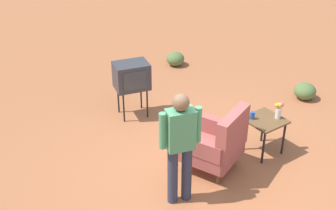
{
  "coord_description": "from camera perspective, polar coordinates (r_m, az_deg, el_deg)",
  "views": [
    {
      "loc": [
        3.47,
        4.06,
        4.11
      ],
      "look_at": [
        -0.13,
        -1.05,
        0.65
      ],
      "focal_mm": 47.16,
      "sensor_mm": 36.0,
      "label": 1
    }
  ],
  "objects": [
    {
      "name": "flower_vase",
      "position": [
        7.01,
        14.12,
        -0.59
      ],
      "size": [
        0.14,
        0.1,
        0.27
      ],
      "color": "silver",
      "rests_on": "side_table"
    },
    {
      "name": "tv_on_stand",
      "position": [
        7.83,
        -4.73,
        3.73
      ],
      "size": [
        0.69,
        0.57,
        1.03
      ],
      "color": "black",
      "rests_on": "ground"
    },
    {
      "name": "soda_can_blue",
      "position": [
        6.95,
        10.86,
        -1.32
      ],
      "size": [
        0.07,
        0.07,
        0.12
      ],
      "primitive_type": "cylinder",
      "color": "blue",
      "rests_on": "side_table"
    },
    {
      "name": "person_standing",
      "position": [
        5.69,
        1.58,
        -4.9
      ],
      "size": [
        0.55,
        0.31,
        1.64
      ],
      "color": "#2D3347",
      "rests_on": "ground"
    },
    {
      "name": "ground_plane",
      "position": [
        6.74,
        4.3,
        -8.69
      ],
      "size": [
        60.0,
        60.0,
        0.0
      ],
      "primitive_type": "plane",
      "color": "#A05B38"
    },
    {
      "name": "shrub_mid",
      "position": [
        10.12,
        0.96,
        5.99
      ],
      "size": [
        0.41,
        0.41,
        0.32
      ],
      "primitive_type": "ellipsoid",
      "color": "#516B38",
      "rests_on": "ground"
    },
    {
      "name": "soda_can_red",
      "position": [
        6.95,
        10.0,
        -1.23
      ],
      "size": [
        0.07,
        0.07,
        0.12
      ],
      "primitive_type": "cylinder",
      "color": "red",
      "rests_on": "side_table"
    },
    {
      "name": "armchair",
      "position": [
        6.52,
        6.46,
        -4.88
      ],
      "size": [
        1.0,
        1.01,
        1.06
      ],
      "color": "brown",
      "rests_on": "ground"
    },
    {
      "name": "shrub_near",
      "position": [
        9.05,
        17.28,
        1.72
      ],
      "size": [
        0.42,
        0.42,
        0.33
      ],
      "primitive_type": "ellipsoid",
      "color": "#516B38",
      "rests_on": "ground"
    },
    {
      "name": "side_table",
      "position": [
        7.05,
        12.38,
        -2.42
      ],
      "size": [
        0.56,
        0.56,
        0.6
      ],
      "color": "black",
      "rests_on": "ground"
    }
  ]
}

